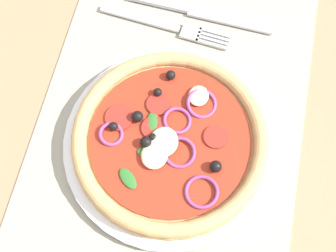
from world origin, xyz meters
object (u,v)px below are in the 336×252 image
at_px(pizza, 170,139).
at_px(knife, 202,12).
at_px(plate, 170,144).
at_px(fork, 172,27).

relative_size(pizza, knife, 1.15).
distance_m(plate, pizza, 0.02).
bearing_deg(pizza, knife, 179.12).
bearing_deg(pizza, fork, -168.74).
bearing_deg(plate, pizza, -118.52).
bearing_deg(knife, plate, -87.62).
distance_m(fork, knife, 0.05).
bearing_deg(fork, pizza, -72.83).
relative_size(pizza, fork, 1.28).
xyz_separation_m(fork, knife, (-0.03, 0.04, 0.00)).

